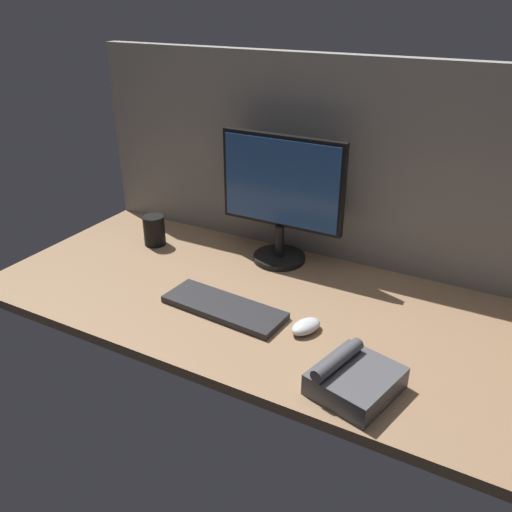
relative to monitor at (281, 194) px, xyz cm
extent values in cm
cube|color=#8C6B4C|center=(11.89, -25.13, -25.59)|extent=(180.00, 80.00, 3.00)
cube|color=gray|center=(11.89, 12.37, 9.33)|extent=(180.00, 5.00, 66.84)
cylinder|color=black|center=(0.00, -0.63, -23.19)|extent=(18.00, 18.00, 1.80)
cylinder|color=black|center=(0.00, -0.63, -16.79)|extent=(3.20, 3.20, 11.00)
cube|color=black|center=(0.00, 0.37, 4.02)|extent=(42.90, 2.40, 30.62)
cube|color=#264C8C|center=(0.00, -1.03, 4.02)|extent=(40.50, 0.60, 28.22)
cube|color=#262628|center=(0.24, -37.45, -23.09)|extent=(37.84, 15.63, 2.00)
ellipsoid|color=silver|center=(25.63, -35.97, -22.39)|extent=(8.71, 10.98, 3.40)
cylinder|color=black|center=(-45.77, -10.94, -18.60)|extent=(7.76, 7.76, 10.98)
cube|color=#4C4C51|center=(45.36, -52.42, -21.29)|extent=(21.13, 22.58, 5.60)
cylinder|color=#4C4C51|center=(40.68, -52.42, -16.89)|extent=(7.28, 17.36, 3.20)
camera|label=1|loc=(71.28, -148.25, 59.61)|focal=37.18mm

